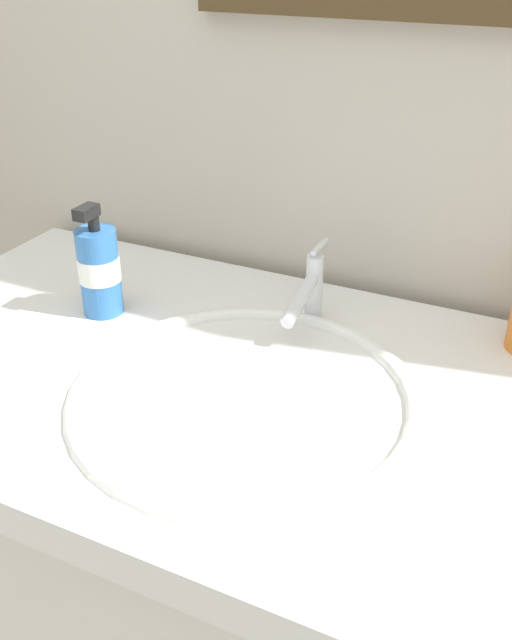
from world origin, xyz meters
name	(u,v)px	position (x,y,z in m)	size (l,w,h in m)	color
tiled_wall_back	(378,51)	(0.00, 0.33, 1.20)	(2.35, 0.04, 2.40)	beige
vanity_counter	(271,621)	(0.00, 0.00, 0.43)	(1.15, 0.58, 0.86)	silver
sink_basin	(245,421)	(-0.02, -0.03, 0.83)	(0.42, 0.42, 0.11)	white
faucet	(310,289)	(-0.02, 0.17, 0.91)	(0.02, 0.14, 0.11)	silver
soap_dispenser	(99,270)	(-0.30, 0.07, 0.93)	(0.06, 0.06, 0.16)	#3372BF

